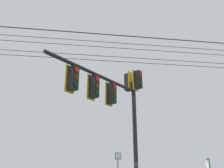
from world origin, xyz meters
The scene contains 2 objects.
signal_mast_assembly centered at (-0.49, 2.07, 5.00)m, with size 2.70×5.15×6.91m.
overhead_wire_span centered at (-0.25, 0.01, 8.32)m, with size 6.51×18.86×1.66m.
Camera 1 is at (-9.15, 6.74, 2.13)m, focal length 37.19 mm.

